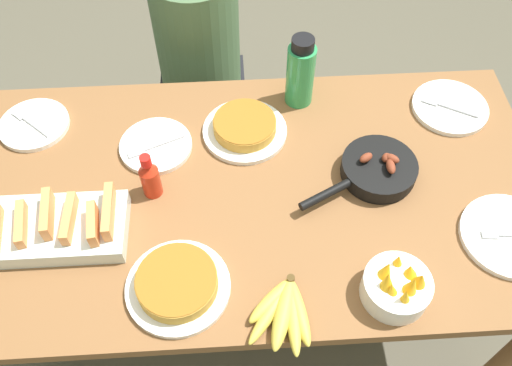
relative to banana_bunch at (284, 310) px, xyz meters
The scene contains 15 objects.
ground_plane 0.85m from the banana_bunch, 96.91° to the left, with size 14.00×14.00×0.00m, color #565142.
dining_table 0.39m from the banana_bunch, 96.91° to the left, with size 1.64×0.88×0.74m.
banana_bunch is the anchor object (origin of this frame).
melon_tray 0.61m from the banana_bunch, 155.47° to the left, with size 0.34×0.20×0.10m.
skillet 0.50m from the banana_bunch, 53.02° to the left, with size 0.35×0.24×0.08m.
frittata_plate_center 0.58m from the banana_bunch, 96.48° to the left, with size 0.25×0.25×0.05m.
frittata_plate_side 0.27m from the banana_bunch, 162.79° to the left, with size 0.26×0.26×0.06m.
empty_plate_near_front 0.63m from the banana_bunch, 121.63° to the left, with size 0.21×0.21×0.02m.
empty_plate_far_left 0.63m from the banana_bunch, 15.81° to the left, with size 0.26×0.26×0.02m.
empty_plate_far_right 0.86m from the banana_bunch, 47.85° to the left, with size 0.23×0.23×0.02m.
empty_plate_mid_edge 0.96m from the banana_bunch, 137.63° to the left, with size 0.21×0.21×0.02m.
fruit_bowl_mango 0.28m from the banana_bunch, ahead, with size 0.17×0.17×0.12m.
water_bottle 0.73m from the banana_bunch, 81.18° to the left, with size 0.09×0.09×0.24m.
hot_sauce_bottle 0.50m from the banana_bunch, 131.19° to the left, with size 0.05×0.05×0.15m.
person_figure 1.13m from the banana_bunch, 101.26° to the left, with size 0.33×0.33×1.20m.
Camera 1 is at (-0.05, -0.88, 1.98)m, focal length 38.00 mm.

